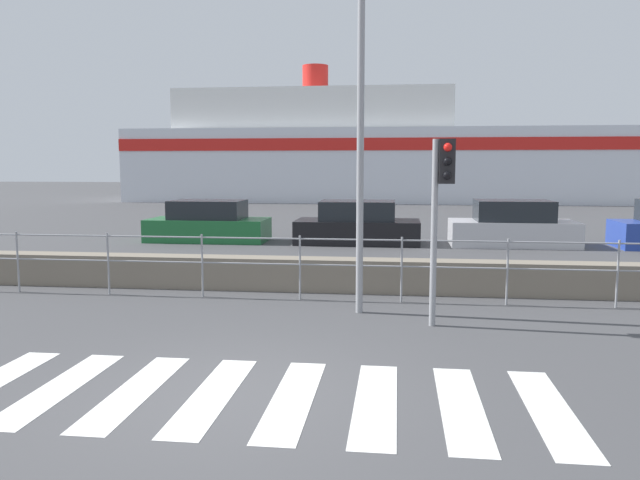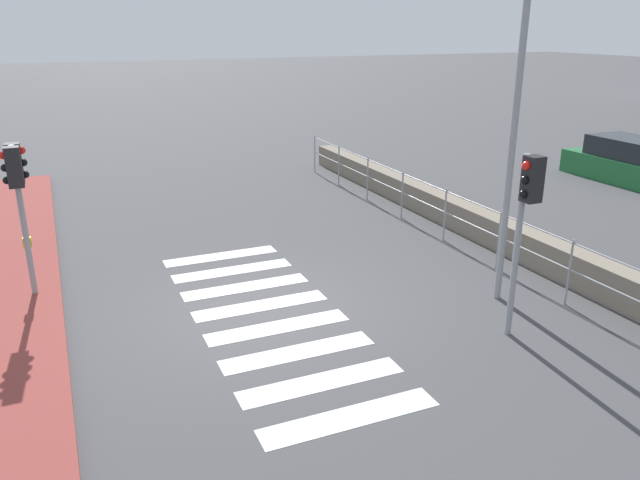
{
  "view_description": "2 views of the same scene",
  "coord_description": "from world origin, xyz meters",
  "px_view_note": "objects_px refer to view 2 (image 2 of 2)",
  "views": [
    {
      "loc": [
        1.79,
        -6.45,
        2.53
      ],
      "look_at": [
        0.75,
        2.0,
        1.5
      ],
      "focal_mm": 35.0,
      "sensor_mm": 36.0,
      "label": 1
    },
    {
      "loc": [
        9.4,
        -3.01,
        4.71
      ],
      "look_at": [
        0.14,
        1.0,
        1.2
      ],
      "focal_mm": 35.0,
      "sensor_mm": 36.0,
      "label": 2
    }
  ],
  "objects_px": {
    "parked_car_green": "(629,163)",
    "traffic_light_near": "(17,181)",
    "streetlamp": "(511,75)",
    "traffic_light_far": "(525,207)"
  },
  "relations": [
    {
      "from": "streetlamp",
      "to": "parked_car_green",
      "type": "distance_m",
      "value": 11.65
    },
    {
      "from": "traffic_light_far",
      "to": "parked_car_green",
      "type": "xyz_separation_m",
      "value": [
        -6.9,
        10.24,
        -1.57
      ]
    },
    {
      "from": "traffic_light_near",
      "to": "streetlamp",
      "type": "relative_size",
      "value": 0.44
    },
    {
      "from": "streetlamp",
      "to": "parked_car_green",
      "type": "relative_size",
      "value": 1.62
    },
    {
      "from": "streetlamp",
      "to": "traffic_light_near",
      "type": "bearing_deg",
      "value": -113.48
    },
    {
      "from": "traffic_light_far",
      "to": "streetlamp",
      "type": "relative_size",
      "value": 0.46
    },
    {
      "from": "traffic_light_far",
      "to": "streetlamp",
      "type": "distance_m",
      "value": 2.28
    },
    {
      "from": "parked_car_green",
      "to": "traffic_light_near",
      "type": "bearing_deg",
      "value": -82.29
    },
    {
      "from": "traffic_light_near",
      "to": "parked_car_green",
      "type": "bearing_deg",
      "value": 97.71
    },
    {
      "from": "traffic_light_far",
      "to": "parked_car_green",
      "type": "bearing_deg",
      "value": 123.97
    }
  ]
}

